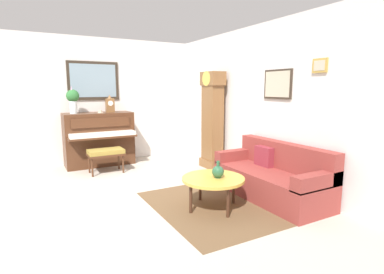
# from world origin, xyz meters

# --- Properties ---
(ground_plane) EXTENTS (6.40, 6.00, 0.10)m
(ground_plane) POSITION_xyz_m (0.00, 0.00, -0.05)
(ground_plane) COLOR #B2A899
(wall_left) EXTENTS (0.13, 4.90, 2.80)m
(wall_left) POSITION_xyz_m (-2.60, 0.00, 1.41)
(wall_left) COLOR silver
(wall_left) RESTS_ON ground_plane
(wall_back) EXTENTS (5.30, 0.13, 2.80)m
(wall_back) POSITION_xyz_m (0.01, 2.40, 1.40)
(wall_back) COLOR silver
(wall_back) RESTS_ON ground_plane
(area_rug) EXTENTS (2.10, 1.50, 0.01)m
(area_rug) POSITION_xyz_m (0.99, 0.89, 0.00)
(area_rug) COLOR brown
(area_rug) RESTS_ON ground_plane
(piano) EXTENTS (0.87, 1.44, 1.16)m
(piano) POSITION_xyz_m (-2.23, 0.03, 0.59)
(piano) COLOR #4C2B19
(piano) RESTS_ON ground_plane
(piano_bench) EXTENTS (0.42, 0.70, 0.48)m
(piano_bench) POSITION_xyz_m (-1.51, -0.00, 0.41)
(piano_bench) COLOR #4C2B19
(piano_bench) RESTS_ON ground_plane
(grandfather_clock) EXTENTS (0.52, 0.34, 2.03)m
(grandfather_clock) POSITION_xyz_m (-0.85, 2.09, 0.96)
(grandfather_clock) COLOR brown
(grandfather_clock) RESTS_ON ground_plane
(couch) EXTENTS (1.90, 0.80, 0.84)m
(couch) POSITION_xyz_m (1.11, 1.95, 0.31)
(couch) COLOR maroon
(couch) RESTS_ON ground_plane
(coffee_table) EXTENTS (0.88, 0.88, 0.45)m
(coffee_table) POSITION_xyz_m (1.06, 0.89, 0.42)
(coffee_table) COLOR gold
(coffee_table) RESTS_ON ground_plane
(mantel_clock) EXTENTS (0.13, 0.18, 0.38)m
(mantel_clock) POSITION_xyz_m (-2.23, 0.30, 1.33)
(mantel_clock) COLOR brown
(mantel_clock) RESTS_ON piano
(flower_vase) EXTENTS (0.26, 0.26, 0.58)m
(flower_vase) POSITION_xyz_m (-2.23, -0.46, 1.47)
(flower_vase) COLOR silver
(flower_vase) RESTS_ON piano
(teacup) EXTENTS (0.12, 0.12, 0.06)m
(teacup) POSITION_xyz_m (-2.14, 0.06, 1.18)
(teacup) COLOR beige
(teacup) RESTS_ON piano
(green_jug) EXTENTS (0.17, 0.17, 0.24)m
(green_jug) POSITION_xyz_m (1.10, 0.94, 0.54)
(green_jug) COLOR #234C33
(green_jug) RESTS_ON coffee_table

